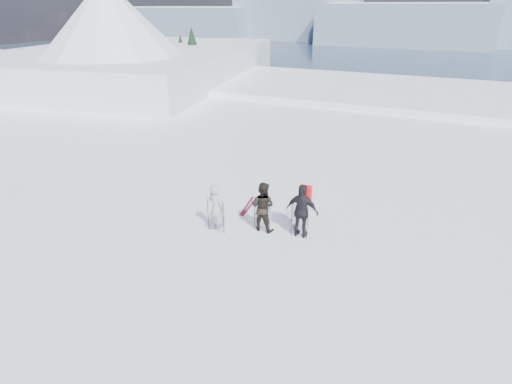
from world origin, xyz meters
TOP-DOWN VIEW (x-y plane):
  - lake_basin at (0.00, 30.00)m, footprint 820.00×820.00m
  - far_mountain_range at (29.60, 454.78)m, footprint 770.00×110.00m
  - near_ridge at (-26.66, 29.27)m, footprint 31.37×35.68m
  - skier_grey at (-2.84, 2.32)m, footprint 0.74×0.58m
  - skier_dark at (-1.41, 3.09)m, footprint 0.91×0.72m
  - skier_pack at (-0.00, 3.22)m, footprint 1.14×0.47m
  - backpack at (-0.00, 3.47)m, footprint 0.41×0.23m
  - ski_poles at (-1.45, 2.79)m, footprint 3.38×0.94m
  - skis_loose at (-2.64, 4.50)m, footprint 0.42×1.70m

SIDE VIEW (x-z plane):
  - far_mountain_range at x=29.60m, z-range -33.69..19.31m
  - lake_basin at x=0.00m, z-range -42.31..29.31m
  - near_ridge at x=-26.66m, z-range -16.30..9.32m
  - skis_loose at x=-2.64m, z-range 0.00..0.03m
  - ski_poles at x=-1.45m, z-range -0.04..1.28m
  - skier_grey at x=-2.84m, z-range 0.00..1.81m
  - skier_dark at x=-1.41m, z-range 0.00..1.83m
  - skier_pack at x=0.00m, z-range 0.00..1.94m
  - backpack at x=0.00m, z-range 1.94..2.58m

